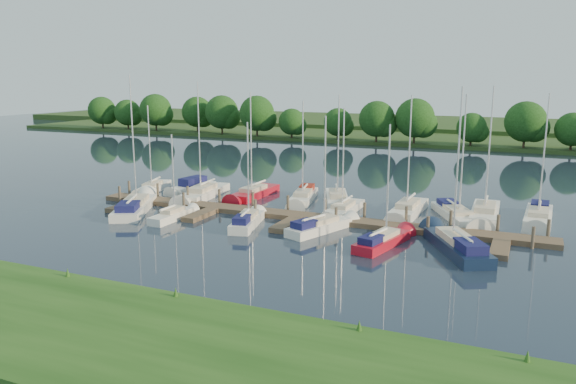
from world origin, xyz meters
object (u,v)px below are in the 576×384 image
at_px(sailboat_n_0, 153,189).
at_px(dock, 297,218).
at_px(motorboat, 192,188).
at_px(sailboat_n_5, 337,201).
at_px(sailboat_s_2, 248,222).

bearing_deg(sailboat_n_0, dock, 148.72).
bearing_deg(motorboat, sailboat_n_5, -169.24).
distance_m(motorboat, sailboat_s_2, 15.40).
distance_m(sailboat_n_0, sailboat_s_2, 17.54).
distance_m(dock, sailboat_n_5, 7.25).
height_order(dock, sailboat_n_5, sailboat_n_5).
distance_m(dock, sailboat_n_0, 19.14).
xyz_separation_m(dock, motorboat, (-14.77, 6.70, 0.17)).
xyz_separation_m(dock, sailboat_s_2, (-2.98, -3.21, 0.13)).
distance_m(sailboat_n_5, sailboat_s_2, 11.14).
relative_size(motorboat, sailboat_n_5, 0.59).
bearing_deg(sailboat_n_5, sailboat_n_0, -15.10).
height_order(dock, motorboat, motorboat).
bearing_deg(sailboat_s_2, sailboat_n_5, 55.64).
relative_size(sailboat_n_5, sailboat_s_2, 1.22).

